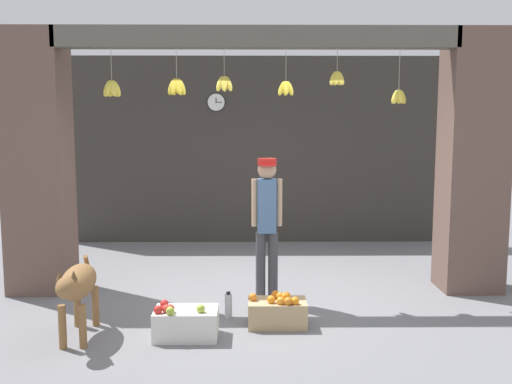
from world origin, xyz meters
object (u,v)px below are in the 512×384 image
object	(u,v)px
shopkeeper	(267,219)
dog	(77,285)
water_bottle	(228,305)
fruit_crate_apples	(185,323)
wall_clock	(216,102)
fruit_crate_oranges	(277,312)

from	to	relation	value
shopkeeper	dog	bearing A→B (deg)	28.33
dog	water_bottle	bearing A→B (deg)	108.71
shopkeeper	fruit_crate_apples	bearing A→B (deg)	50.64
shopkeeper	water_bottle	size ratio (longest dim) A/B	5.96
dog	wall_clock	size ratio (longest dim) A/B	3.65
fruit_crate_apples	shopkeeper	bearing A→B (deg)	53.36
fruit_crate_apples	water_bottle	bearing A→B (deg)	55.51
shopkeeper	wall_clock	xyz separation A→B (m)	(-0.75, 3.21, 1.39)
shopkeeper	fruit_crate_oranges	size ratio (longest dim) A/B	2.80
dog	wall_clock	xyz separation A→B (m)	(1.06, 4.30, 1.83)
wall_clock	dog	bearing A→B (deg)	-103.88
dog	fruit_crate_oranges	size ratio (longest dim) A/B	1.85
fruit_crate_oranges	fruit_crate_apples	xyz separation A→B (m)	(-0.89, -0.32, 0.00)
fruit_crate_apples	wall_clock	size ratio (longest dim) A/B	2.03
wall_clock	fruit_crate_apples	bearing A→B (deg)	-90.76
shopkeeper	fruit_crate_oranges	bearing A→B (deg)	93.72
shopkeeper	water_bottle	world-z (taller)	shopkeeper
shopkeeper	fruit_crate_apples	world-z (taller)	shopkeeper
fruit_crate_oranges	shopkeeper	bearing A→B (deg)	96.43
shopkeeper	fruit_crate_oranges	xyz separation A→B (m)	(0.09, -0.76, -0.82)
water_bottle	wall_clock	size ratio (longest dim) A/B	0.93
dog	fruit_crate_oranges	xyz separation A→B (m)	(1.89, 0.33, -0.38)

